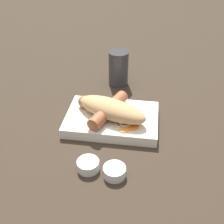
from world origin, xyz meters
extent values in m
plane|color=#33281E|center=(0.00, 0.00, 0.00)|extent=(3.00, 3.00, 0.00)
cube|color=silver|center=(0.00, 0.00, 0.01)|extent=(0.23, 0.16, 0.03)
ellipsoid|color=tan|center=(0.00, -0.01, 0.05)|extent=(0.20, 0.13, 0.05)
cylinder|color=#9E5638|center=(-0.01, 0.00, 0.04)|extent=(0.09, 0.15, 0.03)
sphere|color=#9E5638|center=(0.06, -0.03, 0.04)|extent=(0.03, 0.03, 0.03)
sphere|color=#9E5638|center=(-0.08, 0.03, 0.04)|extent=(0.03, 0.03, 0.03)
cylinder|color=#F99E4C|center=(0.04, -0.06, 0.03)|extent=(0.02, 0.02, 0.00)
cylinder|color=orange|center=(0.06, -0.04, 0.03)|extent=(0.04, 0.04, 0.00)
cylinder|color=orange|center=(0.05, -0.05, 0.03)|extent=(0.03, 0.03, 0.00)
torus|color=silver|center=(0.03, -0.03, 0.03)|extent=(0.04, 0.04, 0.00)
torus|color=silver|center=(0.04, -0.03, 0.03)|extent=(0.03, 0.03, 0.01)
cylinder|color=silver|center=(-0.03, -0.16, 0.01)|extent=(0.05, 0.05, 0.02)
cylinder|color=gold|center=(-0.03, -0.16, 0.00)|extent=(0.04, 0.04, 0.01)
cylinder|color=silver|center=(0.03, -0.17, 0.01)|extent=(0.05, 0.05, 0.02)
cylinder|color=#4C662D|center=(0.03, -0.17, 0.00)|extent=(0.04, 0.04, 0.01)
cylinder|color=#333338|center=(-0.01, 0.21, 0.05)|extent=(0.06, 0.06, 0.11)
camera|label=1|loc=(0.08, -0.57, 0.45)|focal=45.00mm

